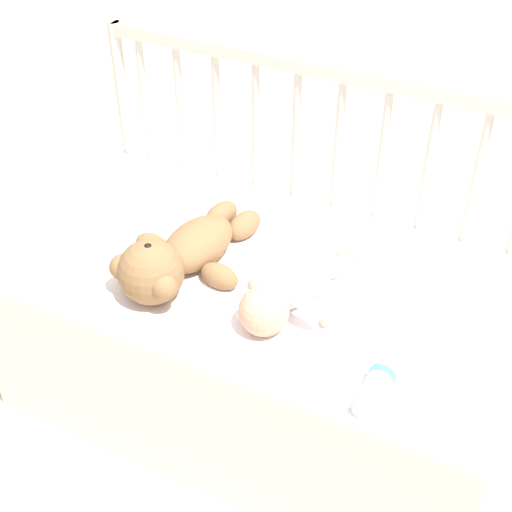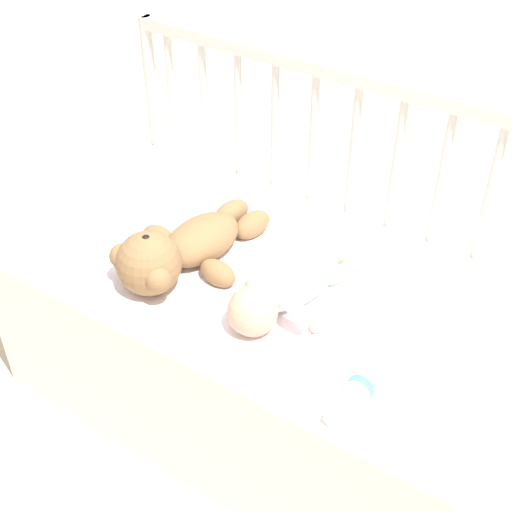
# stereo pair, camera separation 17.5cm
# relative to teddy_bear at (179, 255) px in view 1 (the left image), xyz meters

# --- Properties ---
(ground_plane) EXTENTS (12.00, 12.00, 0.00)m
(ground_plane) POSITION_rel_teddy_bear_xyz_m (0.17, 0.09, -0.54)
(ground_plane) COLOR #C6B293
(crib_mattress) EXTENTS (1.30, 0.69, 0.48)m
(crib_mattress) POSITION_rel_teddy_bear_xyz_m (0.17, 0.09, -0.30)
(crib_mattress) COLOR white
(crib_mattress) RESTS_ON ground_plane
(crib_rail) EXTENTS (1.30, 0.04, 0.89)m
(crib_rail) POSITION_rel_teddy_bear_xyz_m (0.17, 0.46, 0.09)
(crib_rail) COLOR beige
(crib_rail) RESTS_ON ground_plane
(blanket) EXTENTS (0.83, 0.57, 0.01)m
(blanket) POSITION_rel_teddy_bear_xyz_m (0.14, 0.07, -0.06)
(blanket) COLOR white
(blanket) RESTS_ON crib_mattress
(teddy_bear) EXTENTS (0.32, 0.47, 0.16)m
(teddy_bear) POSITION_rel_teddy_bear_xyz_m (0.00, 0.00, 0.00)
(teddy_bear) COLOR olive
(teddy_bear) RESTS_ON crib_mattress
(baby) EXTENTS (0.24, 0.40, 0.12)m
(baby) POSITION_rel_teddy_bear_xyz_m (0.30, 0.02, -0.01)
(baby) COLOR white
(baby) RESTS_ON crib_mattress
(baby_bottle) EXTENTS (0.06, 0.14, 0.06)m
(baby_bottle) POSITION_rel_teddy_bear_xyz_m (0.57, -0.16, -0.04)
(baby_bottle) COLOR white
(baby_bottle) RESTS_ON crib_mattress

